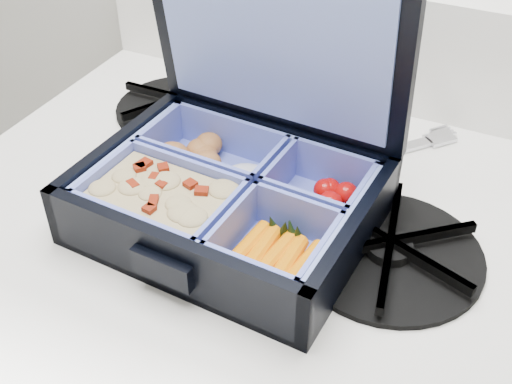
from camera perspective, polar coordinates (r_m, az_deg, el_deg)
The scene contains 4 objects.
bento_box at distance 0.58m, azimuth -2.43°, elevation -0.66°, with size 0.25×0.20×0.06m, color black, non-canonical shape.
burner_grate at distance 0.57m, azimuth 11.78°, elevation -4.74°, with size 0.17×0.17×0.02m, color black.
burner_grate_rear at distance 0.76m, azimuth -6.80°, elevation 7.79°, with size 0.15×0.15×0.02m, color black.
fork at distance 0.69m, azimuth 9.96°, elevation 3.05°, with size 0.03×0.19×0.01m, color silver, non-canonical shape.
Camera 1 is at (-0.08, 1.27, 1.29)m, focal length 45.00 mm.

